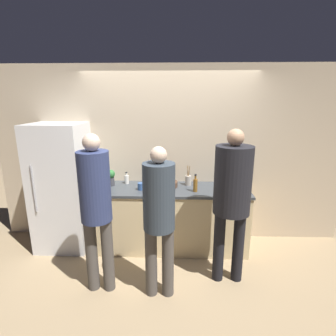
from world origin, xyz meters
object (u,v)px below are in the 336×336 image
Objects in this scene: fruit_bowl at (164,184)px; utensil_crock at (188,180)px; person_center at (159,212)px; bottle_clear at (127,179)px; refrigerator at (62,187)px; bottle_amber at (195,185)px; person_right at (232,191)px; person_left at (96,203)px; potted_plant at (111,177)px; bottle_dark at (147,178)px; cup_blue at (141,186)px.

fruit_bowl is 0.35m from utensil_crock.
person_center is 1.31m from bottle_clear.
refrigerator reaches higher than bottle_amber.
person_right is 6.22× the size of utensil_crock.
person_center is 1.07m from fruit_bowl.
refrigerator is 1.23m from person_left.
bottle_amber is at bearing -25.74° from fruit_bowl.
potted_plant is at bearing 152.83° from person_right.
utensil_crock is 1.24× the size of potted_plant.
potted_plant is (-0.10, 1.02, -0.02)m from person_left.
person_center is 5.73× the size of utensil_crock.
potted_plant reaches higher than bottle_dark.
refrigerator is 10.16× the size of bottle_clear.
person_right reaches higher than fruit_bowl.
cup_blue is 0.41× the size of potted_plant.
person_left reaches higher than utensil_crock.
bottle_clear is at bearing 146.38° from person_right.
utensil_crock reaches higher than fruit_bowl.
person_right is 10.23× the size of bottle_clear.
refrigerator is 1.81m from utensil_crock.
refrigerator reaches higher than utensil_crock.
fruit_bowl is 0.35m from cup_blue.
person_center reaches higher than bottle_dark.
person_right is at bearing -17.72° from refrigerator.
refrigerator reaches higher than bottle_dark.
refrigerator is 0.70m from potted_plant.
refrigerator reaches higher than cup_blue.
potted_plant is (-1.20, 0.21, 0.03)m from bottle_amber.
bottle_amber reaches higher than fruit_bowl.
bottle_clear is (-0.56, 0.11, 0.03)m from fruit_bowl.
fruit_bowl is at bearing 154.26° from bottle_amber.
bottle_clear is 0.37m from cup_blue.
potted_plant reaches higher than cup_blue.
fruit_bowl is 0.48m from bottle_amber.
cup_blue is 0.50m from potted_plant.
utensil_crock is (1.80, 0.14, 0.08)m from refrigerator.
utensil_crock reaches higher than potted_plant.
bottle_amber is (0.43, 0.87, 0.02)m from person_center.
potted_plant is at bearing -177.01° from utensil_crock.
cup_blue is (-0.32, -0.16, 0.01)m from fruit_bowl.
potted_plant is at bearing -159.72° from bottle_dark.
person_left reaches higher than bottle_amber.
potted_plant is (-1.57, 0.80, -0.09)m from person_right.
cup_blue is at bearing -152.92° from fruit_bowl.
refrigerator is 6.18× the size of utensil_crock.
refrigerator is 18.44× the size of cup_blue.
bottle_clear is (0.90, 0.18, 0.07)m from refrigerator.
person_left is at bearing -133.45° from utensil_crock.
person_left is 1.49m from utensil_crock.
bottle_amber is (1.10, 0.80, -0.05)m from person_left.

